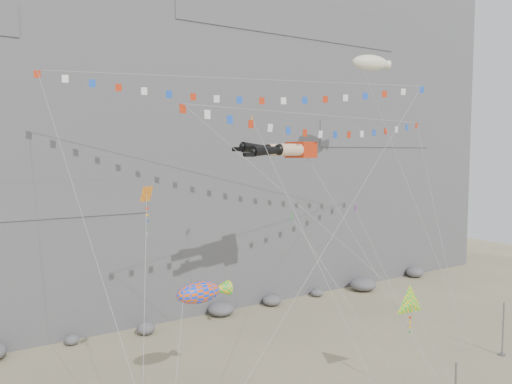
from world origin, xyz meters
TOP-DOWN VIEW (x-y plane):
  - ground at (0.00, 0.00)m, footprint 120.00×120.00m
  - cliff at (0.00, 32.00)m, footprint 80.00×28.00m
  - talus_boulders at (0.00, 17.00)m, footprint 60.00×3.00m
  - anchor_pole_right at (14.10, -3.27)m, footprint 0.12×0.12m
  - legs_kite at (-0.31, 6.22)m, footprint 7.42×15.83m
  - flag_banner_upper at (-1.57, 8.90)m, footprint 30.02×18.42m
  - flag_banner_lower at (3.26, 5.15)m, footprint 27.05×9.11m
  - harlequin_kite at (-12.86, 1.69)m, footprint 3.19×5.61m
  - fish_windsock at (-9.35, 2.46)m, footprint 6.64×6.55m
  - delta_kite at (2.60, -3.93)m, footprint 2.51×4.41m
  - blimp_windsock at (11.83, 9.37)m, footprint 4.62×12.16m
  - small_kite_a at (-2.90, 6.02)m, footprint 1.98×13.71m
  - small_kite_b at (6.68, 5.46)m, footprint 3.92×12.49m
  - small_kite_c at (-1.36, 3.46)m, footprint 2.77×11.52m

SIDE VIEW (x-z plane):
  - ground at x=0.00m, z-range 0.00..0.00m
  - talus_boulders at x=0.00m, z-range 0.00..1.20m
  - anchor_pole_right at x=14.10m, z-range 0.00..4.27m
  - delta_kite at x=2.60m, z-range 2.20..10.25m
  - fish_windsock at x=-9.35m, z-range 2.09..12.36m
  - small_kite_b at x=6.68m, z-range 2.73..19.31m
  - small_kite_c at x=-1.36m, z-range 3.26..19.04m
  - harlequin_kite at x=-12.86m, z-range 6.20..20.87m
  - legs_kite at x=-0.31m, z-range 5.23..26.95m
  - small_kite_a at x=-2.90m, z-range 6.49..29.08m
  - flag_banner_lower at x=3.26m, z-range 7.86..29.64m
  - flag_banner_upper at x=-1.57m, z-range 7.26..36.04m
  - blimp_windsock at x=11.83m, z-range 10.93..37.50m
  - cliff at x=0.00m, z-range 0.00..50.00m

